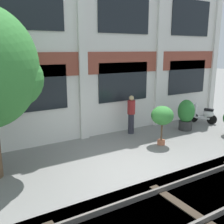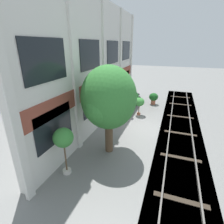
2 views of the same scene
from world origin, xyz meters
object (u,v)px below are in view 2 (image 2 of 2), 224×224
at_px(potted_plant_low_pan, 63,139).
at_px(scooter_near_curb, 135,97).
at_px(potted_plant_fluted_column, 135,98).
at_px(broadleaf_tree, 109,99).
at_px(resident_by_doorway, 119,103).
at_px(potted_plant_terracotta_small, 139,102).
at_px(potted_plant_ribbed_drum, 154,98).

relative_size(potted_plant_low_pan, scooter_near_curb, 1.92).
bearing_deg(potted_plant_fluted_column, broadleaf_tree, -177.10).
height_order(potted_plant_low_pan, resident_by_doorway, potted_plant_low_pan).
xyz_separation_m(potted_plant_fluted_column, potted_plant_terracotta_small, (-2.27, -0.90, 0.39)).
height_order(potted_plant_fluted_column, potted_plant_terracotta_small, potted_plant_terracotta_small).
height_order(potted_plant_fluted_column, potted_plant_ribbed_drum, potted_plant_fluted_column).
relative_size(broadleaf_tree, potted_plant_terracotta_small, 3.14).
height_order(potted_plant_ribbed_drum, resident_by_doorway, resident_by_doorway).
distance_m(potted_plant_fluted_column, resident_by_doorway, 2.63).
distance_m(potted_plant_fluted_column, scooter_near_curb, 1.67).
height_order(potted_plant_low_pan, potted_plant_terracotta_small, potted_plant_low_pan).
bearing_deg(resident_by_doorway, potted_plant_low_pan, -135.80).
xyz_separation_m(broadleaf_tree, resident_by_doorway, (5.77, 1.29, -2.16)).
distance_m(broadleaf_tree, potted_plant_fluted_column, 8.59).
relative_size(broadleaf_tree, scooter_near_curb, 3.96).
distance_m(potted_plant_ribbed_drum, resident_by_doorway, 4.40).
relative_size(broadleaf_tree, potted_plant_low_pan, 2.06).
bearing_deg(potted_plant_low_pan, potted_plant_fluted_column, -4.25).
bearing_deg(potted_plant_ribbed_drum, resident_by_doorway, 144.35).
distance_m(potted_plant_terracotta_small, resident_by_doorway, 1.79).
distance_m(potted_plant_low_pan, resident_by_doorway, 8.29).
distance_m(potted_plant_low_pan, potted_plant_ribbed_drum, 12.12).
relative_size(broadleaf_tree, potted_plant_fluted_column, 3.42).
bearing_deg(potted_plant_terracotta_small, potted_plant_ribbed_drum, -13.27).
relative_size(broadleaf_tree, potted_plant_ribbed_drum, 4.19).
distance_m(scooter_near_curb, resident_by_doorway, 4.17).
bearing_deg(potted_plant_terracotta_small, resident_by_doorway, 96.61).
height_order(potted_plant_low_pan, potted_plant_fluted_column, potted_plant_low_pan).
bearing_deg(potted_plant_fluted_column, potted_plant_terracotta_small, -158.46).
bearing_deg(potted_plant_low_pan, potted_plant_terracotta_small, -11.35).
bearing_deg(broadleaf_tree, scooter_near_curb, 4.10).
xyz_separation_m(broadleaf_tree, potted_plant_terracotta_small, (5.98, -0.48, -1.94)).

